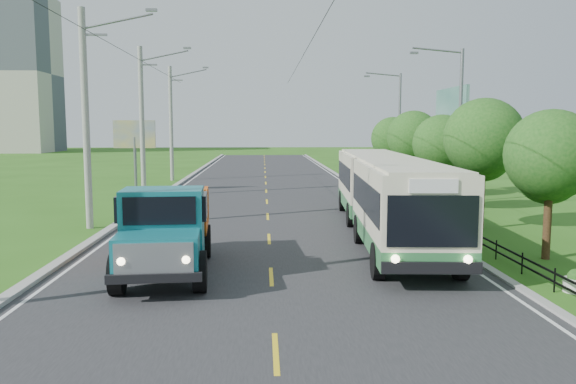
{
  "coord_description": "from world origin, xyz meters",
  "views": [
    {
      "loc": [
        -0.25,
        -17.13,
        4.63
      ],
      "look_at": [
        0.83,
        6.81,
        1.9
      ],
      "focal_mm": 35.0,
      "sensor_mm": 36.0,
      "label": 1
    }
  ],
  "objects": [
    {
      "name": "planter_far",
      "position": [
        8.6,
        22.0,
        0.29
      ],
      "size": [
        0.64,
        0.64,
        0.67
      ],
      "color": "silver",
      "rests_on": "ground"
    },
    {
      "name": "planter_mid",
      "position": [
        8.6,
        14.0,
        0.29
      ],
      "size": [
        0.64,
        0.64,
        0.67
      ],
      "color": "silver",
      "rests_on": "ground"
    },
    {
      "name": "billboard_left",
      "position": [
        -9.5,
        24.0,
        3.87
      ],
      "size": [
        3.0,
        0.2,
        5.2
      ],
      "color": "slate",
      "rests_on": "ground"
    },
    {
      "name": "tree_third",
      "position": [
        9.86,
        8.14,
        3.99
      ],
      "size": [
        3.6,
        3.62,
        6.0
      ],
      "color": "#382314",
      "rests_on": "ground"
    },
    {
      "name": "curb_left",
      "position": [
        -7.2,
        20.0,
        0.07
      ],
      "size": [
        0.4,
        120.0,
        0.15
      ],
      "primitive_type": "cube",
      "color": "#9E9E99",
      "rests_on": "ground"
    },
    {
      "name": "railing_right",
      "position": [
        8.0,
        14.0,
        0.3
      ],
      "size": [
        0.04,
        40.0,
        0.6
      ],
      "primitive_type": "cube",
      "color": "black",
      "rests_on": "ground"
    },
    {
      "name": "tree_back",
      "position": [
        9.86,
        26.14,
        3.65
      ],
      "size": [
        3.3,
        3.36,
        5.5
      ],
      "color": "#382314",
      "rests_on": "ground"
    },
    {
      "name": "bus",
      "position": [
        4.99,
        6.52,
        2.01
      ],
      "size": [
        3.92,
        17.44,
        3.34
      ],
      "rotation": [
        0.0,
        0.0,
        -0.07
      ],
      "color": "#307840",
      "rests_on": "ground"
    },
    {
      "name": "streetlight_far",
      "position": [
        10.64,
        28.0,
        4.9
      ],
      "size": [
        3.02,
        0.2,
        9.07
      ],
      "color": "slate",
      "rests_on": "ground"
    },
    {
      "name": "planter_near",
      "position": [
        8.6,
        6.0,
        0.29
      ],
      "size": [
        0.64,
        0.64,
        0.67
      ],
      "color": "silver",
      "rests_on": "ground"
    },
    {
      "name": "pole_mid",
      "position": [
        -8.26,
        21.0,
        5.09
      ],
      "size": [
        3.51,
        0.32,
        10.0
      ],
      "color": "gray",
      "rests_on": "ground"
    },
    {
      "name": "planter_front",
      "position": [
        8.6,
        -2.0,
        0.29
      ],
      "size": [
        0.64,
        0.64,
        0.67
      ],
      "color": "silver",
      "rests_on": "ground"
    },
    {
      "name": "tree_second",
      "position": [
        9.86,
        2.14,
        3.52
      ],
      "size": [
        3.18,
        3.26,
        5.3
      ],
      "color": "#382314",
      "rests_on": "ground"
    },
    {
      "name": "edge_line_left",
      "position": [
        -6.65,
        20.0,
        0.02
      ],
      "size": [
        0.12,
        120.0,
        0.0
      ],
      "primitive_type": "cube",
      "color": "silver",
      "rests_on": "road"
    },
    {
      "name": "dump_truck",
      "position": [
        -3.33,
        0.71,
        1.6
      ],
      "size": [
        3.02,
        6.87,
        2.82
      ],
      "rotation": [
        0.0,
        0.0,
        0.07
      ],
      "color": "#14707B",
      "rests_on": "ground"
    },
    {
      "name": "tree_fifth",
      "position": [
        9.86,
        20.14,
        3.85
      ],
      "size": [
        3.48,
        3.52,
        5.8
      ],
      "color": "#382314",
      "rests_on": "ground"
    },
    {
      "name": "streetlight_mid",
      "position": [
        10.64,
        14.0,
        4.9
      ],
      "size": [
        3.02,
        0.2,
        9.07
      ],
      "color": "slate",
      "rests_on": "ground"
    },
    {
      "name": "ground",
      "position": [
        0.0,
        0.0,
        0.0
      ],
      "size": [
        240.0,
        240.0,
        0.0
      ],
      "primitive_type": "plane",
      "color": "#2B5C15",
      "rests_on": "ground"
    },
    {
      "name": "billboard_right",
      "position": [
        12.3,
        20.0,
        5.34
      ],
      "size": [
        0.24,
        6.0,
        7.3
      ],
      "color": "slate",
      "rests_on": "ground"
    },
    {
      "name": "centre_dash",
      "position": [
        0.0,
        0.0,
        0.02
      ],
      "size": [
        0.12,
        2.2,
        0.0
      ],
      "primitive_type": "cube",
      "color": "yellow",
      "rests_on": "road"
    },
    {
      "name": "pole_far",
      "position": [
        -8.26,
        33.0,
        5.09
      ],
      "size": [
        3.51,
        0.32,
        10.0
      ],
      "color": "gray",
      "rests_on": "ground"
    },
    {
      "name": "tree_fourth",
      "position": [
        9.86,
        14.14,
        3.59
      ],
      "size": [
        3.24,
        3.31,
        5.4
      ],
      "color": "#382314",
      "rests_on": "ground"
    },
    {
      "name": "edge_line_right",
      "position": [
        6.65,
        20.0,
        0.02
      ],
      "size": [
        0.12,
        120.0,
        0.0
      ],
      "primitive_type": "cube",
      "color": "silver",
      "rests_on": "road"
    },
    {
      "name": "pole_near",
      "position": [
        -8.26,
        9.0,
        5.09
      ],
      "size": [
        3.51,
        0.32,
        10.0
      ],
      "color": "gray",
      "rests_on": "ground"
    },
    {
      "name": "curb_right",
      "position": [
        7.15,
        20.0,
        0.05
      ],
      "size": [
        0.3,
        120.0,
        0.1
      ],
      "primitive_type": "cube",
      "color": "#9E9E99",
      "rests_on": "ground"
    },
    {
      "name": "road",
      "position": [
        0.0,
        20.0,
        0.01
      ],
      "size": [
        14.0,
        120.0,
        0.02
      ],
      "primitive_type": "cube",
      "color": "#28282B",
      "rests_on": "ground"
    }
  ]
}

